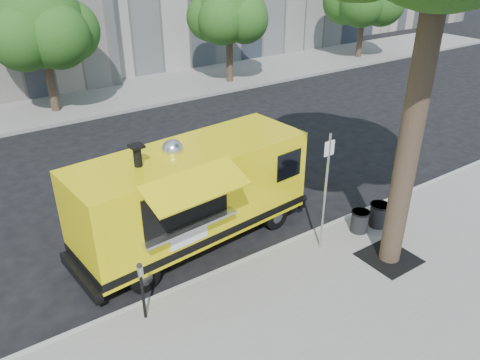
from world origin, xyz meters
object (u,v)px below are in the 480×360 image
at_px(far_tree_c, 229,11).
at_px(parking_meter, 142,284).
at_px(sign_post, 326,186).
at_px(trash_bin_left, 360,221).
at_px(trash_bin_right, 379,214).
at_px(food_truck, 192,194).
at_px(far_tree_b, 40,24).

xyz_separation_m(far_tree_c, parking_meter, (-11.00, -13.75, -2.74)).
bearing_deg(sign_post, parking_meter, 177.48).
relative_size(sign_post, parking_meter, 2.25).
distance_m(sign_post, trash_bin_left, 1.92).
height_order(trash_bin_left, trash_bin_right, trash_bin_right).
xyz_separation_m(far_tree_c, food_truck, (-8.80, -11.83, -2.30)).
height_order(far_tree_c, parking_meter, far_tree_c).
distance_m(far_tree_c, food_truck, 14.92).
height_order(far_tree_b, far_tree_c, far_tree_b).
distance_m(far_tree_b, food_truck, 12.37).
xyz_separation_m(sign_post, food_truck, (-2.35, 2.12, -0.43)).
relative_size(food_truck, trash_bin_left, 10.87).
xyz_separation_m(parking_meter, trash_bin_left, (5.88, -0.22, -0.52)).
relative_size(far_tree_c, trash_bin_right, 8.30).
height_order(far_tree_c, trash_bin_right, far_tree_c).
distance_m(food_truck, trash_bin_right, 4.93).
xyz_separation_m(far_tree_c, trash_bin_right, (-4.50, -14.06, -3.23)).
bearing_deg(trash_bin_left, far_tree_c, 69.86).
relative_size(far_tree_b, food_truck, 0.87).
xyz_separation_m(far_tree_b, trash_bin_left, (3.88, -14.27, -3.37)).
bearing_deg(far_tree_c, parking_meter, -128.66).
xyz_separation_m(sign_post, trash_bin_left, (1.33, -0.02, -1.39)).
relative_size(parking_meter, trash_bin_right, 2.13).
relative_size(far_tree_b, trash_bin_right, 8.76).
xyz_separation_m(far_tree_b, sign_post, (2.55, -14.25, -1.98)).
bearing_deg(parking_meter, far_tree_c, 51.34).
relative_size(far_tree_b, trash_bin_left, 9.48).
xyz_separation_m(parking_meter, trash_bin_right, (6.50, -0.31, -0.50)).
xyz_separation_m(food_truck, trash_bin_left, (3.68, -2.14, -0.96)).
bearing_deg(parking_meter, sign_post, -2.52).
relative_size(parking_meter, food_truck, 0.21).
height_order(food_truck, trash_bin_right, food_truck).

